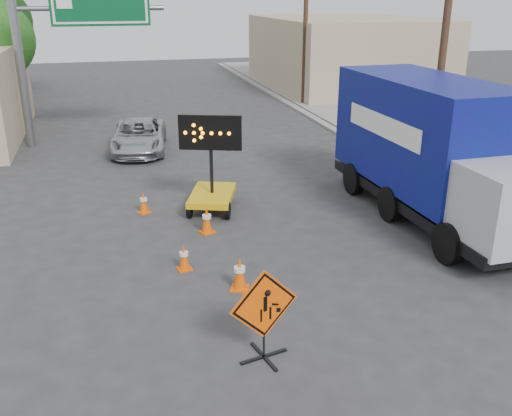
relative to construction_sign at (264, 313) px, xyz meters
name	(u,v)px	position (x,y,z in m)	size (l,w,h in m)	color
ground	(324,374)	(0.89, -0.72, -0.94)	(100.00, 100.00, 0.00)	#2D2D30
curb_right	(353,141)	(8.09, 14.28, -0.88)	(0.40, 60.00, 0.12)	gray
sidewalk_right	(400,137)	(10.39, 14.28, -0.86)	(4.00, 60.00, 0.15)	gray
building_right_far	(344,53)	(13.89, 29.28, 1.36)	(10.00, 14.00, 4.60)	tan
highway_gantry	(68,22)	(-3.55, 17.23, 4.13)	(6.18, 0.38, 6.90)	slate
utility_pole_near	(444,41)	(8.89, 9.28, 3.75)	(1.80, 0.26, 9.00)	#452D1D
utility_pole_far	(306,21)	(8.89, 23.28, 3.75)	(1.80, 0.26, 9.00)	#452D1D
construction_sign	(264,313)	(0.00, 0.00, 0.00)	(1.31, 0.94, 1.78)	black
arrow_board	(212,189)	(0.51, 7.67, -0.28)	(1.84, 2.34, 2.92)	gold
pickup_truck	(139,136)	(-1.15, 15.20, -0.29)	(2.13, 4.62, 1.28)	#B3B6BB
box_truck	(432,158)	(6.51, 5.49, 0.86)	(2.81, 8.38, 3.96)	black
cone_a	(240,273)	(0.17, 2.61, -0.55)	(0.51, 0.51, 0.78)	#F15205
cone_b	(184,257)	(-0.89, 3.89, -0.61)	(0.38, 0.38, 0.65)	#F15205
cone_c	(207,220)	(0.03, 5.95, -0.56)	(0.49, 0.49, 0.75)	#F15205
cone_d	(144,202)	(-1.53, 7.93, -0.60)	(0.45, 0.45, 0.67)	#F15205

